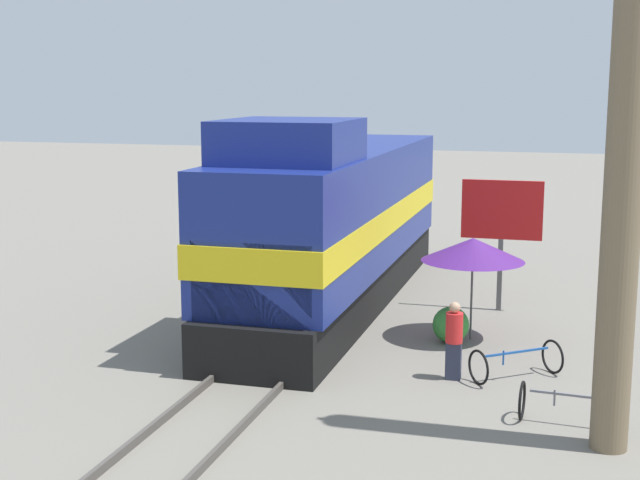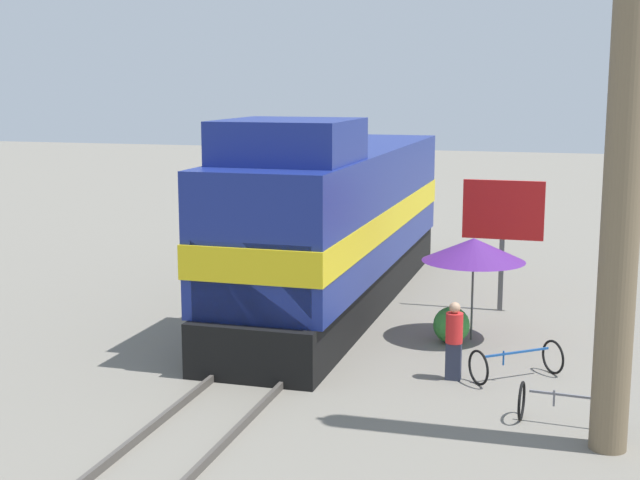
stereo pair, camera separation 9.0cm
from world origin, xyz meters
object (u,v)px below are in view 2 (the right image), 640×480
Objects in this scene: locomotive at (335,224)px; vendor_umbrella at (474,250)px; bicycle at (516,362)px; billboard_sign at (503,216)px; person_bystander at (454,338)px; bicycle_spare at (571,406)px; utility_pole at (625,153)px.

locomotive reaches higher than vendor_umbrella.
bicycle is (1.18, -2.55, -1.73)m from vendor_umbrella.
locomotive is 7.47× the size of bicycle.
person_bystander is at bearing -94.04° from billboard_sign.
utility_pole is at bearing 39.71° from bicycle_spare.
utility_pole is at bearing -73.93° from billboard_sign.
utility_pole is 9.12m from billboard_sign.
vendor_umbrella reaches higher than bicycle.
utility_pole is 5.60m from bicycle.
vendor_umbrella is at bearing 116.89° from utility_pole.
utility_pole reaches higher than person_bystander.
billboard_sign reaches higher than vendor_umbrella.
bicycle_spare is at bearing -48.62° from locomotive.
billboard_sign is 2.14× the size of person_bystander.
person_bystander is (3.80, -5.02, -1.35)m from locomotive.
locomotive is 7.77× the size of bicycle_spare.
locomotive is 4.36m from vendor_umbrella.
locomotive is 7.07m from bicycle.
bicycle is (1.19, 0.37, -0.49)m from person_bystander.
billboard_sign reaches higher than bicycle.
utility_pole reaches higher than bicycle.
vendor_umbrella is 3.17m from person_bystander.
utility_pole is 5.12× the size of bicycle.
person_bystander reaches higher than bicycle_spare.
person_bystander is 1.34m from bicycle.
person_bystander is (-0.41, -5.79, -1.61)m from billboard_sign.
utility_pole reaches higher than billboard_sign.
billboard_sign is at bearing 106.07° from utility_pole.
vendor_umbrella is (3.82, -2.11, -0.10)m from locomotive.
utility_pole is 5.32× the size of bicycle_spare.
vendor_umbrella is at bearing -28.91° from locomotive.
vendor_umbrella is at bearing 89.79° from person_bystander.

